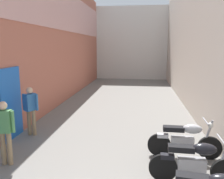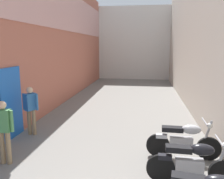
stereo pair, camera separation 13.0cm
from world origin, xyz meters
name	(u,v)px [view 1 (the left image)]	position (x,y,z in m)	size (l,w,h in m)	color
ground_plane	(116,120)	(0.00, 7.74, 0.00)	(35.47, 35.47, 0.00)	slate
building_left	(52,37)	(-3.21, 9.68, 3.25)	(0.45, 19.47, 6.44)	#B76651
building_right	(197,25)	(3.22, 9.73, 3.71)	(0.45, 19.47, 7.43)	beige
building_far_end	(132,43)	(0.00, 20.47, 3.08)	(9.03, 2.00, 6.15)	silver
motorcycle_third	(195,161)	(2.08, 3.73, 0.50)	(1.85, 0.58, 1.04)	black
motorcycle_fourth	(185,139)	(2.08, 4.91, 0.50)	(1.85, 0.58, 1.04)	black
pedestrian_mid_alley	(5,128)	(-2.24, 3.99, 0.92)	(0.52, 0.24, 1.57)	#8C7251
pedestrian_further_down	(31,107)	(-2.53, 5.90, 0.92)	(0.52, 0.39, 1.57)	#8C7251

